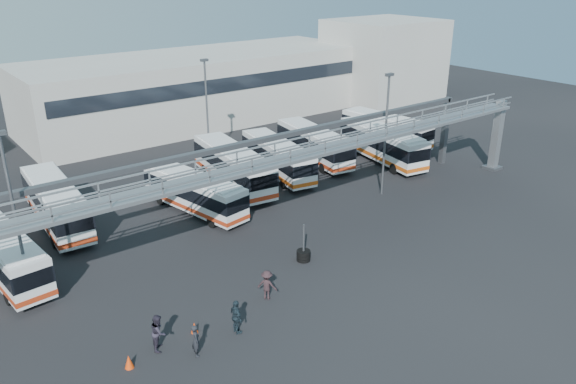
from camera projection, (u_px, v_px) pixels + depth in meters
ground at (330, 271)px, 35.76m from camera, size 140.00×140.00×0.00m
gantry at (275, 165)px, 37.98m from camera, size 51.40×5.15×7.10m
warehouse at (199, 87)px, 68.90m from camera, size 42.00×14.00×8.00m
building_right at (383, 60)px, 78.55m from camera, size 14.00×12.00×11.00m
light_pole_left at (14, 211)px, 30.46m from camera, size 0.70×0.35×10.21m
light_pole_mid at (386, 129)px, 45.48m from camera, size 0.70×0.35×10.21m
light_pole_back at (207, 108)px, 52.00m from camera, size 0.70×0.35×10.21m
bus_1 at (4, 252)px, 34.49m from camera, size 3.26×10.34×3.09m
bus_2 at (56, 202)px, 41.30m from camera, size 3.22×11.25×3.38m
bus_4 at (194, 192)px, 43.67m from camera, size 4.09×10.27×3.04m
bus_5 at (233, 165)px, 48.67m from camera, size 4.05×11.72×3.49m
bus_6 at (278, 156)px, 51.33m from camera, size 4.20×10.83×3.21m
bus_7 at (314, 143)px, 54.94m from camera, size 4.11×11.03×3.27m
bus_8 at (382, 143)px, 54.86m from camera, size 4.47×11.45×3.40m
bus_9 at (386, 129)px, 59.94m from camera, size 3.40×10.73×3.21m
pedestrian_a at (196, 340)px, 27.80m from camera, size 0.62×0.75×1.75m
pedestrian_b at (159, 332)px, 28.24m from camera, size 1.15×1.21×1.98m
pedestrian_c at (267, 285)px, 32.49m from camera, size 1.24×1.36×1.83m
pedestrian_d at (236, 317)px, 29.44m from camera, size 0.59×1.19×1.96m
cone_left at (129, 362)px, 27.11m from camera, size 0.53×0.53×0.71m
cone_right at (194, 327)px, 29.71m from camera, size 0.50×0.50×0.62m
tire_stack at (303, 254)px, 36.86m from camera, size 0.92×0.92×2.62m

